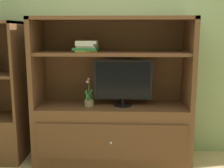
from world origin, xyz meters
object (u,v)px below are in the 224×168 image
tv_monitor (123,81)px  bookshelf_tall (2,116)px  magazine_stack (87,46)px  media_console (112,118)px  potted_plant (89,101)px

tv_monitor → bookshelf_tall: (-1.40, 0.04, -0.43)m
tv_monitor → magazine_stack: magazine_stack is taller
media_console → magazine_stack: bearing=-178.8°
tv_monitor → magazine_stack: 0.55m
potted_plant → tv_monitor: bearing=6.7°
media_console → tv_monitor: (0.12, -0.03, 0.43)m
magazine_stack → bookshelf_tall: 1.29m
magazine_stack → tv_monitor: bearing=-3.6°
tv_monitor → bookshelf_tall: size_ratio=0.40×
tv_monitor → potted_plant: 0.44m
magazine_stack → bookshelf_tall: bookshelf_tall is taller
tv_monitor → potted_plant: size_ratio=2.03×
media_console → potted_plant: (-0.25, -0.08, 0.21)m
media_console → tv_monitor: size_ratio=2.69×
media_console → magazine_stack: size_ratio=5.56×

